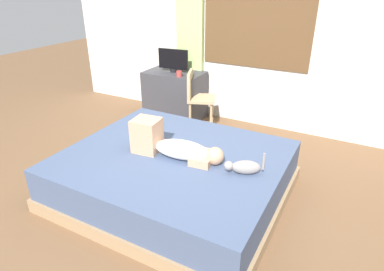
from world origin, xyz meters
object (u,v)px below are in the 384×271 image
at_px(cat, 244,167).
at_px(tv_monitor, 173,60).
at_px(chair_by_desk, 197,95).
at_px(cup, 179,74).
at_px(person_lying, 173,145).
at_px(bed, 174,175).
at_px(desk, 175,95).

xyz_separation_m(cat, tv_monitor, (-1.84, 1.83, 0.39)).
relative_size(cat, chair_by_desk, 0.39).
distance_m(tv_monitor, cup, 0.31).
bearing_deg(cat, person_lying, -178.62).
relative_size(bed, desk, 2.41).
xyz_separation_m(desk, tv_monitor, (-0.01, -0.00, 0.55)).
distance_m(bed, desk, 2.13).
xyz_separation_m(cat, desk, (-1.82, 1.83, -0.16)).
bearing_deg(cup, chair_by_desk, -5.34).
height_order(cat, chair_by_desk, chair_by_desk).
distance_m(cat, cup, 2.33).
xyz_separation_m(desk, chair_by_desk, (0.50, -0.21, 0.14)).
height_order(bed, cat, cat).
bearing_deg(bed, cup, 118.52).
bearing_deg(bed, desk, 120.78).
relative_size(person_lying, desk, 1.05).
bearing_deg(tv_monitor, cup, -41.25).
height_order(bed, cup, cup).
bearing_deg(chair_by_desk, bed, -70.12).
relative_size(person_lying, chair_by_desk, 1.10).
height_order(person_lying, chair_by_desk, chair_by_desk).
height_order(cup, chair_by_desk, chair_by_desk).
distance_m(tv_monitor, chair_by_desk, 0.70).
bearing_deg(tv_monitor, desk, 0.00).
bearing_deg(bed, cat, 0.17).
bearing_deg(chair_by_desk, person_lying, -70.29).
xyz_separation_m(bed, cat, (0.73, 0.00, 0.30)).
relative_size(cat, tv_monitor, 0.70).
bearing_deg(tv_monitor, bed, -58.90).
height_order(bed, desk, desk).
height_order(bed, tv_monitor, tv_monitor).
bearing_deg(cup, person_lying, -61.70).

